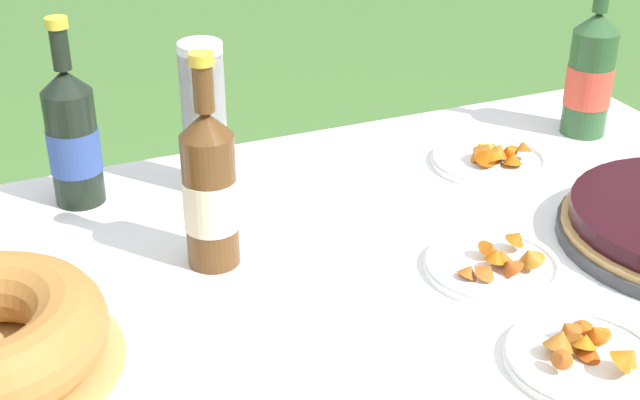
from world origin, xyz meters
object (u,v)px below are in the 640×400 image
cider_bottle_green (590,74)px  snack_plate_right (490,158)px  cup_stack (204,118)px  juice_bottle_red (73,137)px  snack_plate_near (585,355)px  cider_bottle_amber (210,189)px  snack_plate_left (494,264)px

cider_bottle_green → snack_plate_right: bearing=-167.0°
cider_bottle_green → cup_stack: bearing=175.6°
juice_bottle_red → snack_plate_near: (0.49, -0.67, -0.10)m
cup_stack → juice_bottle_red: 0.21m
snack_plate_near → juice_bottle_red: bearing=126.5°
cider_bottle_amber → snack_plate_left: size_ratio=1.61×
cup_stack → juice_bottle_red: size_ratio=0.83×
cider_bottle_green → snack_plate_right: 0.27m
cup_stack → snack_plate_right: size_ratio=1.24×
cup_stack → snack_plate_near: (0.29, -0.63, -0.11)m
cup_stack → snack_plate_right: 0.51m
cup_stack → snack_plate_left: cup_stack is taller
snack_plate_near → snack_plate_right: bearing=69.3°
cider_bottle_green → snack_plate_left: cider_bottle_green is taller
cider_bottle_amber → snack_plate_left: (0.36, -0.18, -0.11)m
cider_bottle_green → snack_plate_near: cider_bottle_green is taller
cup_stack → cider_bottle_amber: cider_bottle_amber is taller
cup_stack → cider_bottle_green: bearing=-4.4°
cup_stack → snack_plate_left: 0.52m
cider_bottle_amber → cup_stack: bearing=75.5°
snack_plate_near → snack_plate_right: 0.56m
cup_stack → juice_bottle_red: juice_bottle_red is taller
cup_stack → snack_plate_near: cup_stack is taller
cup_stack → snack_plate_near: size_ratio=1.30×
cup_stack → snack_plate_near: bearing=-65.6°
juice_bottle_red → snack_plate_left: (0.51, -0.45, -0.10)m
cup_stack → snack_plate_left: bearing=-53.8°
cider_bottle_green → cider_bottle_amber: bearing=-167.4°
juice_bottle_red → snack_plate_right: 0.71m
cider_bottle_green → cider_bottle_amber: same height
cider_bottle_amber → snack_plate_near: size_ratio=1.62×
juice_bottle_red → cider_bottle_amber: bearing=-61.2°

